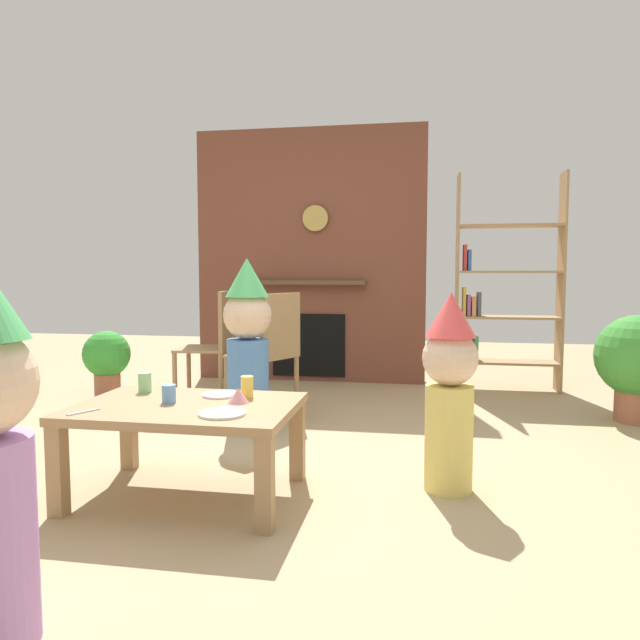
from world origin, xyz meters
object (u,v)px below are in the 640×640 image
at_px(paper_cup_near_left, 145,382).
at_px(child_by_the_chairs, 248,340).
at_px(dining_chair_middle, 271,347).
at_px(paper_cup_center, 247,387).
at_px(paper_plate_rear, 220,395).
at_px(potted_plant_short, 107,359).
at_px(bookshelf, 499,294).
at_px(dining_chair_left, 215,340).
at_px(child_in_pink, 450,387).
at_px(paper_cup_near_right, 169,394).
at_px(birthday_cake_slice, 238,395).
at_px(coffee_table, 187,418).
at_px(potted_plant_tall, 638,360).
at_px(paper_plate_front, 222,413).

distance_m(paper_cup_near_left, child_by_the_chairs, 0.97).
bearing_deg(dining_chair_middle, paper_cup_near_left, 103.94).
relative_size(paper_cup_center, paper_plate_rear, 0.62).
bearing_deg(potted_plant_short, bookshelf, 17.16).
relative_size(paper_plate_rear, potted_plant_short, 0.30).
xyz_separation_m(paper_cup_near_left, paper_plate_rear, (0.41, -0.02, -0.04)).
bearing_deg(dining_chair_left, child_in_pink, 132.28).
height_order(bookshelf, child_in_pink, bookshelf).
xyz_separation_m(paper_cup_near_right, child_in_pink, (1.30, 0.28, 0.02)).
bearing_deg(paper_cup_near_right, potted_plant_short, 126.88).
bearing_deg(potted_plant_short, paper_cup_center, -44.38).
bearing_deg(birthday_cake_slice, coffee_table, -166.02).
relative_size(paper_cup_center, birthday_cake_slice, 1.06).
distance_m(coffee_table, paper_plate_rear, 0.22).
height_order(coffee_table, potted_plant_tall, potted_plant_tall).
distance_m(dining_chair_middle, potted_plant_short, 1.52).
bearing_deg(paper_plate_front, paper_cup_near_left, 144.84).
bearing_deg(paper_cup_near_right, birthday_cake_slice, 9.22).
bearing_deg(child_in_pink, bookshelf, -115.23).
distance_m(coffee_table, paper_cup_near_right, 0.14).
xyz_separation_m(child_in_pink, potted_plant_short, (-2.68, 1.56, -0.17)).
distance_m(bookshelf, birthday_cake_slice, 3.18).
bearing_deg(paper_plate_front, dining_chair_left, 110.90).
distance_m(potted_plant_tall, potted_plant_short, 4.03).
bearing_deg(potted_plant_tall, paper_cup_center, -144.29).
xyz_separation_m(paper_cup_near_left, child_by_the_chairs, (0.26, 0.93, 0.11)).
xyz_separation_m(dining_chair_middle, potted_plant_short, (-1.47, 0.32, -0.17)).
height_order(child_in_pink, dining_chair_left, child_in_pink).
bearing_deg(paper_cup_near_right, paper_cup_center, 27.28).
bearing_deg(child_by_the_chairs, paper_cup_near_right, -4.43).
height_order(bookshelf, paper_plate_rear, bookshelf).
relative_size(bookshelf, child_by_the_chairs, 1.67).
distance_m(paper_cup_near_right, paper_plate_front, 0.37).
height_order(child_by_the_chairs, potted_plant_tall, child_by_the_chairs).
height_order(bookshelf, paper_cup_near_left, bookshelf).
relative_size(coffee_table, potted_plant_short, 1.77).
relative_size(paper_cup_center, potted_plant_tall, 0.14).
height_order(dining_chair_left, dining_chair_middle, same).
distance_m(paper_cup_near_right, paper_cup_center, 0.37).
distance_m(coffee_table, potted_plant_tall, 3.16).
relative_size(bookshelf, potted_plant_short, 3.34).
bearing_deg(paper_cup_center, birthday_cake_slice, -93.25).
bearing_deg(paper_plate_front, potted_plant_tall, 40.89).
xyz_separation_m(coffee_table, child_by_the_chairs, (-0.05, 1.14, 0.23)).
height_order(paper_cup_center, dining_chair_middle, dining_chair_middle).
height_order(paper_plate_rear, birthday_cake_slice, birthday_cake_slice).
distance_m(dining_chair_left, potted_plant_tall, 3.11).
relative_size(paper_plate_rear, child_in_pink, 0.18).
bearing_deg(dining_chair_left, coffee_table, 100.63).
distance_m(birthday_cake_slice, potted_plant_tall, 2.93).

